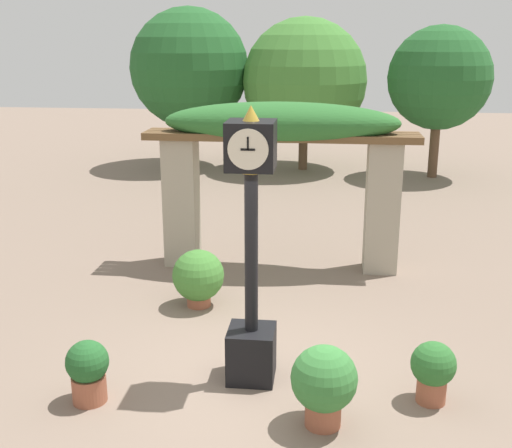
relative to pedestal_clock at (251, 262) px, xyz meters
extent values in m
plane|color=#7F6B5B|center=(0.04, -0.02, -1.51)|extent=(60.00, 60.00, 0.00)
cube|color=black|center=(0.00, 0.00, -1.18)|extent=(0.57, 0.57, 0.65)
cylinder|color=black|center=(0.00, 0.00, 0.11)|extent=(0.16, 0.16, 1.93)
cylinder|color=gold|center=(0.00, 0.00, 1.09)|extent=(0.25, 0.25, 0.04)
cube|color=black|center=(0.00, 0.00, 1.38)|extent=(0.54, 0.54, 0.54)
cylinder|color=beige|center=(0.00, -0.28, 1.38)|extent=(0.44, 0.02, 0.44)
cylinder|color=beige|center=(0.00, 0.28, 1.38)|extent=(0.44, 0.02, 0.44)
cube|color=black|center=(0.00, -0.29, 1.38)|extent=(0.16, 0.01, 0.02)
cube|color=black|center=(0.00, -0.29, 1.45)|extent=(0.02, 0.01, 0.14)
cone|color=gold|center=(0.00, 0.00, 1.74)|extent=(0.19, 0.19, 0.17)
cube|color=#A89E89|center=(-1.76, 4.06, -0.34)|extent=(0.58, 0.58, 2.34)
cube|color=#A89E89|center=(1.85, 4.06, -0.34)|extent=(0.58, 0.58, 2.34)
cube|color=brown|center=(0.04, 3.77, 0.89)|extent=(4.79, 0.16, 0.12)
cube|color=brown|center=(0.04, 3.96, 0.89)|extent=(4.79, 0.16, 0.12)
cube|color=brown|center=(0.04, 4.16, 0.89)|extent=(4.79, 0.16, 0.12)
cube|color=brown|center=(0.04, 4.35, 0.89)|extent=(4.79, 0.16, 0.12)
ellipsoid|color=#2D6B2D|center=(0.04, 4.06, 1.13)|extent=(4.10, 1.18, 0.70)
cylinder|color=#9E563D|center=(2.12, -0.32, -1.37)|extent=(0.34, 0.34, 0.29)
sphere|color=#2D6B2D|center=(2.12, -0.32, -1.03)|extent=(0.52, 0.52, 0.52)
cylinder|color=#9E563D|center=(0.89, -0.92, -1.36)|extent=(0.39, 0.39, 0.29)
sphere|color=#387A38|center=(0.89, -0.92, -0.95)|extent=(0.72, 0.72, 0.72)
cylinder|color=#9E563D|center=(-1.08, 2.10, -1.41)|extent=(0.37, 0.37, 0.20)
sphere|color=#427F33|center=(-1.08, 2.10, -1.00)|extent=(0.81, 0.81, 0.81)
cylinder|color=#9E563D|center=(-1.80, -0.74, -1.35)|extent=(0.39, 0.39, 0.32)
sphere|color=#235B28|center=(-1.80, -0.74, -1.01)|extent=(0.49, 0.49, 0.49)
cylinder|color=brown|center=(-3.52, 13.30, -0.60)|extent=(0.28, 0.28, 1.82)
sphere|color=#235B28|center=(-3.52, 13.30, 1.61)|extent=(3.72, 3.72, 3.72)
cylinder|color=brown|center=(0.10, 13.12, -0.80)|extent=(0.28, 0.28, 1.42)
sphere|color=#427F33|center=(0.10, 13.12, 1.24)|extent=(3.82, 3.82, 3.82)
cylinder|color=brown|center=(4.02, 12.36, -0.57)|extent=(0.28, 0.28, 1.87)
sphere|color=#235B28|center=(4.02, 12.36, 1.41)|extent=(2.98, 2.98, 2.98)
camera|label=1|loc=(0.83, -7.04, 2.54)|focal=45.00mm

